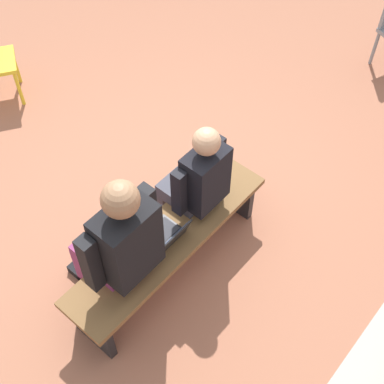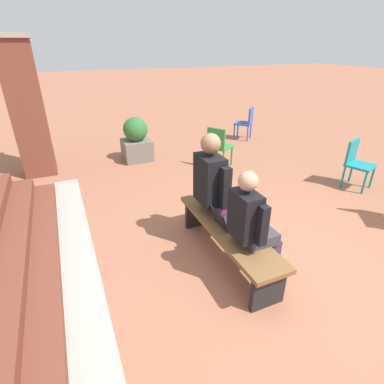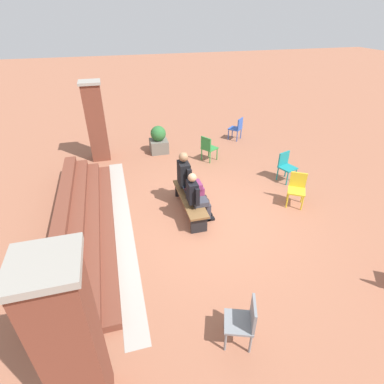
{
  "view_description": "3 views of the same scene",
  "coord_description": "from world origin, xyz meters",
  "px_view_note": "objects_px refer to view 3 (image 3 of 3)",
  "views": [
    {
      "loc": [
        1.93,
        1.94,
        3.72
      ],
      "look_at": [
        0.05,
        0.32,
        0.57
      ],
      "focal_mm": 50.0,
      "sensor_mm": 36.0,
      "label": 1
    },
    {
      "loc": [
        -2.08,
        1.94,
        2.33
      ],
      "look_at": [
        0.3,
        0.89,
        1.03
      ],
      "focal_mm": 28.0,
      "sensor_mm": 36.0,
      "label": 2
    },
    {
      "loc": [
        -5.47,
        1.94,
        4.34
      ],
      "look_at": [
        -0.08,
        0.47,
        0.88
      ],
      "focal_mm": 28.0,
      "sensor_mm": 36.0,
      "label": 3
    }
  ],
  "objects_px": {
    "plastic_chair_far_left": "(286,165)",
    "planter": "(159,140)",
    "bench": "(190,200)",
    "laptop": "(189,194)",
    "person_adult": "(188,177)",
    "plastic_chair_mid_courtyard": "(237,127)",
    "plastic_chair_foreground": "(297,187)",
    "plastic_chair_near_bench_left": "(244,320)",
    "plastic_chair_far_right": "(208,147)",
    "person_student": "(197,196)"
  },
  "relations": [
    {
      "from": "plastic_chair_far_left",
      "to": "planter",
      "type": "distance_m",
      "value": 4.34
    },
    {
      "from": "person_adult",
      "to": "plastic_chair_foreground",
      "type": "xyz_separation_m",
      "value": [
        -0.73,
        -2.63,
        -0.28
      ]
    },
    {
      "from": "person_student",
      "to": "laptop",
      "type": "height_order",
      "value": "person_student"
    },
    {
      "from": "person_student",
      "to": "plastic_chair_foreground",
      "type": "height_order",
      "value": "person_student"
    },
    {
      "from": "plastic_chair_foreground",
      "to": "planter",
      "type": "bearing_deg",
      "value": 34.24
    },
    {
      "from": "person_student",
      "to": "person_adult",
      "type": "distance_m",
      "value": 0.77
    },
    {
      "from": "plastic_chair_near_bench_left",
      "to": "planter",
      "type": "relative_size",
      "value": 0.89
    },
    {
      "from": "bench",
      "to": "plastic_chair_far_right",
      "type": "bearing_deg",
      "value": -26.33
    },
    {
      "from": "planter",
      "to": "plastic_chair_near_bench_left",
      "type": "bearing_deg",
      "value": -179.98
    },
    {
      "from": "plastic_chair_near_bench_left",
      "to": "plastic_chair_far_left",
      "type": "xyz_separation_m",
      "value": [
        4.33,
        -3.19,
        0.0
      ]
    },
    {
      "from": "plastic_chair_far_right",
      "to": "plastic_chair_far_left",
      "type": "xyz_separation_m",
      "value": [
        -1.82,
        -1.76,
        0.0
      ]
    },
    {
      "from": "laptop",
      "to": "plastic_chair_foreground",
      "type": "height_order",
      "value": "plastic_chair_foreground"
    },
    {
      "from": "laptop",
      "to": "plastic_chair_mid_courtyard",
      "type": "relative_size",
      "value": 0.38
    },
    {
      "from": "person_adult",
      "to": "plastic_chair_mid_courtyard",
      "type": "xyz_separation_m",
      "value": [
        3.77,
        -2.89,
        -0.28
      ]
    },
    {
      "from": "plastic_chair_mid_courtyard",
      "to": "plastic_chair_far_right",
      "type": "bearing_deg",
      "value": 132.47
    },
    {
      "from": "plastic_chair_mid_courtyard",
      "to": "bench",
      "type": "bearing_deg",
      "value": 144.68
    },
    {
      "from": "plastic_chair_near_bench_left",
      "to": "plastic_chair_foreground",
      "type": "height_order",
      "value": "same"
    },
    {
      "from": "bench",
      "to": "planter",
      "type": "distance_m",
      "value": 3.8
    },
    {
      "from": "plastic_chair_near_bench_left",
      "to": "plastic_chair_foreground",
      "type": "xyz_separation_m",
      "value": [
        3.13,
        -2.81,
        0.0
      ]
    },
    {
      "from": "plastic_chair_far_left",
      "to": "plastic_chair_foreground",
      "type": "bearing_deg",
      "value": 162.12
    },
    {
      "from": "person_adult",
      "to": "laptop",
      "type": "distance_m",
      "value": 0.45
    },
    {
      "from": "plastic_chair_foreground",
      "to": "plastic_chair_near_bench_left",
      "type": "bearing_deg",
      "value": 138.13
    },
    {
      "from": "plastic_chair_near_bench_left",
      "to": "plastic_chair_far_right",
      "type": "relative_size",
      "value": 1.0
    },
    {
      "from": "bench",
      "to": "plastic_chair_far_left",
      "type": "xyz_separation_m",
      "value": [
        0.87,
        -3.09,
        0.13
      ]
    },
    {
      "from": "laptop",
      "to": "plastic_chair_far_left",
      "type": "bearing_deg",
      "value": -75.2
    },
    {
      "from": "bench",
      "to": "plastic_chair_far_left",
      "type": "bearing_deg",
      "value": -74.34
    },
    {
      "from": "bench",
      "to": "plastic_chair_foreground",
      "type": "xyz_separation_m",
      "value": [
        -0.33,
        -2.71,
        0.13
      ]
    },
    {
      "from": "laptop",
      "to": "plastic_chair_mid_courtyard",
      "type": "xyz_separation_m",
      "value": [
        4.13,
        -2.97,
        -0.02
      ]
    },
    {
      "from": "bench",
      "to": "laptop",
      "type": "xyz_separation_m",
      "value": [
        0.05,
        0.01,
        0.15
      ]
    },
    {
      "from": "laptop",
      "to": "plastic_chair_far_right",
      "type": "height_order",
      "value": "plastic_chair_far_right"
    },
    {
      "from": "laptop",
      "to": "plastic_chair_mid_courtyard",
      "type": "distance_m",
      "value": 5.09
    },
    {
      "from": "person_adult",
      "to": "plastic_chair_near_bench_left",
      "type": "distance_m",
      "value": 3.88
    },
    {
      "from": "bench",
      "to": "laptop",
      "type": "relative_size",
      "value": 5.62
    },
    {
      "from": "person_student",
      "to": "person_adult",
      "type": "xyz_separation_m",
      "value": [
        0.77,
        -0.01,
        0.07
      ]
    },
    {
      "from": "laptop",
      "to": "plastic_chair_far_left",
      "type": "xyz_separation_m",
      "value": [
        0.82,
        -3.1,
        -0.02
      ]
    },
    {
      "from": "planter",
      "to": "plastic_chair_far_left",
      "type": "bearing_deg",
      "value": -132.54
    },
    {
      "from": "person_adult",
      "to": "laptop",
      "type": "relative_size",
      "value": 4.5
    },
    {
      "from": "plastic_chair_near_bench_left",
      "to": "person_student",
      "type": "bearing_deg",
      "value": -3.0
    },
    {
      "from": "person_student",
      "to": "plastic_chair_far_left",
      "type": "distance_m",
      "value": 3.28
    },
    {
      "from": "bench",
      "to": "plastic_chair_mid_courtyard",
      "type": "distance_m",
      "value": 5.12
    },
    {
      "from": "laptop",
      "to": "plastic_chair_far_right",
      "type": "distance_m",
      "value": 2.96
    },
    {
      "from": "bench",
      "to": "planter",
      "type": "height_order",
      "value": "planter"
    },
    {
      "from": "plastic_chair_far_left",
      "to": "planter",
      "type": "relative_size",
      "value": 0.89
    },
    {
      "from": "plastic_chair_near_bench_left",
      "to": "plastic_chair_far_right",
      "type": "distance_m",
      "value": 6.31
    },
    {
      "from": "planter",
      "to": "plastic_chair_foreground",
      "type": "bearing_deg",
      "value": -145.76
    },
    {
      "from": "person_adult",
      "to": "plastic_chair_near_bench_left",
      "type": "height_order",
      "value": "person_adult"
    },
    {
      "from": "person_student",
      "to": "plastic_chair_mid_courtyard",
      "type": "bearing_deg",
      "value": -32.52
    },
    {
      "from": "planter",
      "to": "laptop",
      "type": "bearing_deg",
      "value": -178.63
    },
    {
      "from": "planter",
      "to": "person_adult",
      "type": "bearing_deg",
      "value": -177.05
    },
    {
      "from": "plastic_chair_foreground",
      "to": "planter",
      "type": "xyz_separation_m",
      "value": [
        4.13,
        2.81,
        -0.04
      ]
    }
  ]
}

